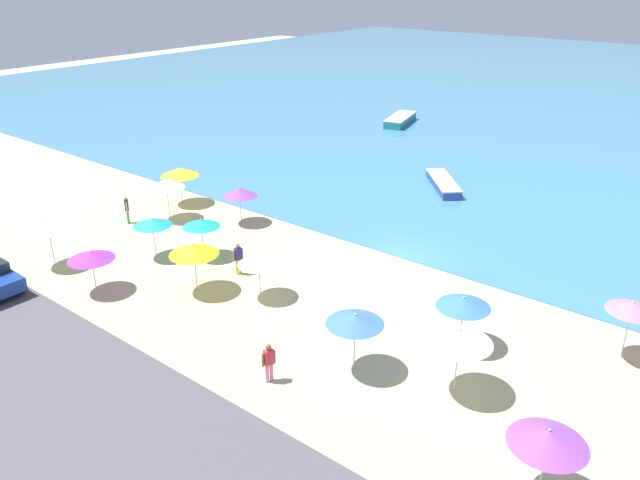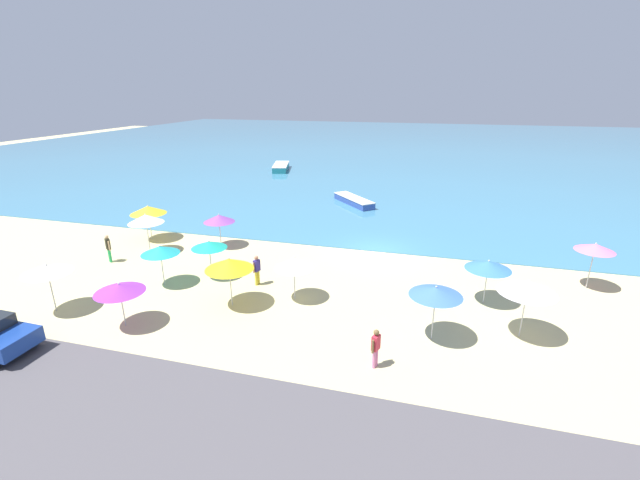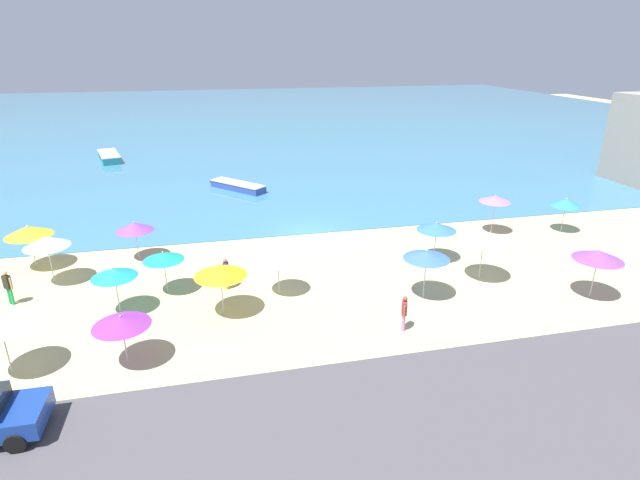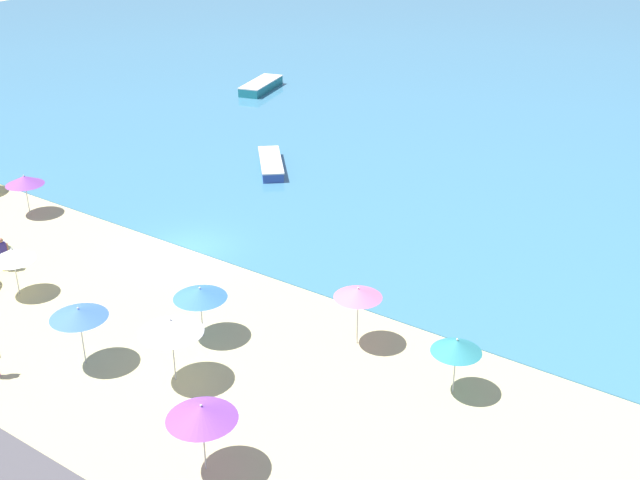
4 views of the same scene
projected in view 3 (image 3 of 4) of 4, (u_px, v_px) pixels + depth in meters
name	position (u px, v px, depth m)	size (l,w,h in m)	color
ground_plane	(309.00, 234.00, 32.23)	(160.00, 160.00, 0.00)	#C5B884
sea	(242.00, 118.00, 82.11)	(150.00, 110.00, 0.05)	teal
coastal_road	(421.00, 430.00, 15.89)	(80.00, 8.00, 0.06)	#4E4B4F
beach_umbrella_0	(278.00, 257.00, 23.91)	(1.97, 1.97, 2.31)	#B2B2B7
beach_umbrella_1	(427.00, 255.00, 23.43)	(2.21, 2.21, 2.49)	#B2B2B7
beach_umbrella_2	(495.00, 199.00, 31.57)	(1.94, 1.94, 2.58)	#B2B2B7
beach_umbrella_3	(28.00, 231.00, 26.65)	(2.43, 2.43, 2.50)	#B2B2B7
beach_umbrella_4	(566.00, 203.00, 31.97)	(1.86, 1.86, 2.30)	#B2B2B7
beach_umbrella_5	(114.00, 273.00, 22.16)	(2.02, 2.02, 2.29)	#B2B2B7
beach_umbrella_6	(484.00, 237.00, 25.22)	(2.40, 2.40, 2.67)	#B2B2B7
beach_umbrella_8	(134.00, 227.00, 27.84)	(2.07, 2.07, 2.28)	#B2B2B7
beach_umbrella_9	(163.00, 256.00, 24.02)	(1.97, 1.97, 2.20)	#B2B2B7
beach_umbrella_10	(437.00, 227.00, 27.68)	(2.20, 2.20, 2.29)	#B2B2B7
beach_umbrella_11	(220.00, 270.00, 21.94)	(2.33, 2.33, 2.54)	#B2B2B7
beach_umbrella_12	(121.00, 321.00, 18.57)	(2.16, 2.16, 2.12)	#B2B2B7
beach_umbrella_13	(46.00, 242.00, 24.88)	(2.22, 2.22, 2.63)	#B2B2B7
beach_umbrella_14	(599.00, 255.00, 23.43)	(2.28, 2.28, 2.54)	#B2B2B7
bather_0	(8.00, 286.00, 23.25)	(0.48, 0.39, 1.73)	green
bather_1	(226.00, 272.00, 24.75)	(0.32, 0.55, 1.68)	gold
bather_2	(404.00, 311.00, 21.18)	(0.33, 0.54, 1.61)	pink
skiff_nearshore	(109.00, 156.00, 52.29)	(3.09, 5.96, 0.76)	teal
skiff_offshore	(237.00, 186.00, 41.76)	(4.51, 4.87, 0.61)	#314C9A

